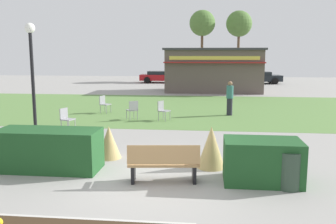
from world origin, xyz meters
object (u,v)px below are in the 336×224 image
lamppost_mid (32,66)px  tree_left_bg (239,24)px  park_bench (164,163)px  trash_bin (289,170)px  person_strolling (230,98)px  cafe_chair_center (163,109)px  parked_car_east_slot (259,77)px  cafe_chair_north (66,117)px  food_kiosk (214,70)px  cafe_chair_west (104,103)px  parked_car_west_slot (160,76)px  parked_car_center_slot (213,77)px  tree_right_bg (202,24)px  cafe_chair_east (133,109)px

lamppost_mid → tree_left_bg: size_ratio=0.54×
park_bench → trash_bin: park_bench is taller
person_strolling → tree_left_bg: bearing=-59.4°
cafe_chair_center → parked_car_east_slot: parked_car_east_slot is taller
trash_bin → tree_left_bg: tree_left_bg is taller
trash_bin → tree_left_bg: (1.35, 33.31, 5.68)m
lamppost_mid → cafe_chair_north: 2.52m
trash_bin → parked_car_east_slot: 29.87m
trash_bin → cafe_chair_center: 9.14m
food_kiosk → park_bench: bearing=-93.8°
cafe_chair_west → parked_car_east_slot: 22.25m
trash_bin → parked_car_west_slot: bearing=102.9°
park_bench → cafe_chair_west: 10.82m
cafe_chair_north → parked_car_center_slot: bearing=75.9°
person_strolling → parked_car_center_slot: size_ratio=0.39×
food_kiosk → parked_car_center_slot: bearing=89.6°
lamppost_mid → cafe_chair_center: 6.10m
park_bench → parked_car_east_slot: parked_car_east_slot is taller
lamppost_mid → tree_left_bg: bearing=71.9°
parked_car_east_slot → park_bench: bearing=-101.7°
tree_right_bg → parked_car_east_slot: bearing=-29.6°
tree_left_bg → parked_car_center_slot: bearing=-127.4°
park_bench → cafe_chair_east: (-2.42, 8.12, 0.05)m
cafe_chair_east → tree_left_bg: (6.65, 25.09, 5.59)m
cafe_chair_west → tree_right_bg: bearing=78.8°
park_bench → parked_car_center_slot: bearing=87.2°
parked_car_east_slot → cafe_chair_east: bearing=-111.7°
lamppost_mid → trash_bin: lamppost_mid is taller
lamppost_mid → trash_bin: bearing=-28.2°
food_kiosk → cafe_chair_center: 13.53m
food_kiosk → tree_left_bg: size_ratio=1.02×
tree_left_bg → parked_car_west_slot: bearing=-156.1°
food_kiosk → parked_car_center_slot: 8.25m
cafe_chair_east → cafe_chair_west: bearing=136.0°
food_kiosk → cafe_chair_center: size_ratio=8.67×
cafe_chair_center → parked_car_east_slot: (7.15, 21.43, 0.12)m
food_kiosk → tree_right_bg: bearing=95.7°
cafe_chair_north → parked_car_center_slot: 24.79m
lamppost_mid → tree_right_bg: tree_right_bg is taller
cafe_chair_west → parked_car_west_slot: (0.37, 19.66, 0.12)m
food_kiosk → cafe_chair_west: bearing=-116.4°
trash_bin → cafe_chair_west: 12.33m
trash_bin → parked_car_east_slot: size_ratio=0.20×
parked_car_west_slot → tree_left_bg: size_ratio=0.56×
cafe_chair_north → parked_car_east_slot: size_ratio=0.20×
parked_car_east_slot → person_strolling: bearing=-101.6°
cafe_chair_center → person_strolling: bearing=29.3°
park_bench → lamppost_mid: lamppost_mid is taller
lamppost_mid → tree_left_bg: 30.66m
park_bench → parked_car_east_slot: 30.22m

